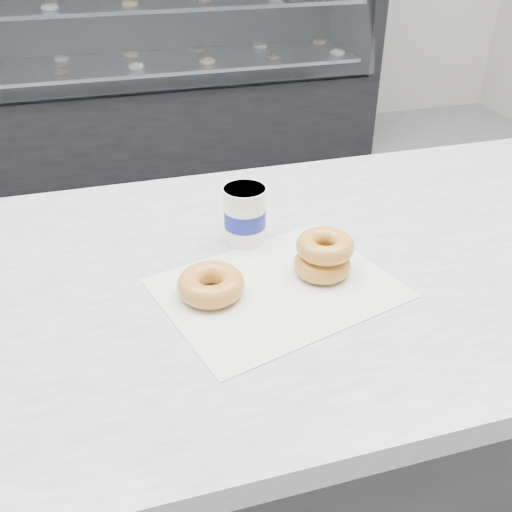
{
  "coord_description": "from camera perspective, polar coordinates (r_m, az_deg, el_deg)",
  "views": [
    {
      "loc": [
        -0.46,
        -1.33,
        1.41
      ],
      "look_at": [
        -0.25,
        -0.62,
        0.94
      ],
      "focal_mm": 40.0,
      "sensor_mm": 36.0,
      "label": 1
    }
  ],
  "objects": [
    {
      "name": "donut_stack",
      "position": [
        0.89,
        6.77,
        0.07
      ],
      "size": [
        0.13,
        0.13,
        0.06
      ],
      "color": "#DF8E3D",
      "rests_on": "wax_paper"
    },
    {
      "name": "donut_single",
      "position": [
        0.85,
        -4.54,
        -2.85
      ],
      "size": [
        0.11,
        0.11,
        0.04
      ],
      "primitive_type": "torus",
      "rotation": [
        0.0,
        0.0,
        -0.12
      ],
      "color": "#DF8E3D",
      "rests_on": "wax_paper"
    },
    {
      "name": "coffee_cup",
      "position": [
        0.96,
        -1.13,
        4.15
      ],
      "size": [
        0.09,
        0.09,
        0.1
      ],
      "rotation": [
        0.0,
        0.0,
        -0.3
      ],
      "color": "white",
      "rests_on": "counter"
    },
    {
      "name": "counter",
      "position": [
        1.29,
        10.94,
        -16.28
      ],
      "size": [
        3.06,
        0.76,
        0.9
      ],
      "color": "#333335",
      "rests_on": "ground"
    },
    {
      "name": "ground",
      "position": [
        1.99,
        2.02,
        -12.58
      ],
      "size": [
        5.0,
        5.0,
        0.0
      ],
      "primitive_type": "plane",
      "color": "gray",
      "rests_on": "ground"
    },
    {
      "name": "display_case",
      "position": [
        3.6,
        -8.66,
        17.33
      ],
      "size": [
        2.4,
        0.74,
        1.25
      ],
      "color": "black",
      "rests_on": "ground"
    },
    {
      "name": "wax_paper",
      "position": [
        0.87,
        2.14,
        -3.23
      ],
      "size": [
        0.4,
        0.34,
        0.0
      ],
      "primitive_type": "cube",
      "rotation": [
        0.0,
        0.0,
        0.27
      ],
      "color": "silver",
      "rests_on": "counter"
    }
  ]
}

